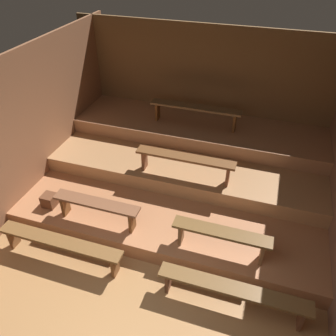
{
  "coord_description": "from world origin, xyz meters",
  "views": [
    {
      "loc": [
        1.35,
        -1.88,
        4.43
      ],
      "look_at": [
        -0.24,
        3.02,
        0.64
      ],
      "focal_mm": 36.2,
      "sensor_mm": 36.0,
      "label": 1
    }
  ],
  "objects_px": {
    "wooden_crate_lower": "(49,200)",
    "bench_floor_right": "(233,291)",
    "bench_lower_left": "(97,206)",
    "bench_floor_left": "(60,243)",
    "bench_upper_center": "(195,110)",
    "bench_middle_center": "(185,160)",
    "bench_lower_right": "(221,235)"
  },
  "relations": [
    {
      "from": "bench_floor_left",
      "to": "bench_lower_right",
      "type": "height_order",
      "value": "bench_lower_right"
    },
    {
      "from": "bench_floor_right",
      "to": "bench_upper_center",
      "type": "height_order",
      "value": "bench_upper_center"
    },
    {
      "from": "bench_lower_left",
      "to": "bench_middle_center",
      "type": "distance_m",
      "value": 1.75
    },
    {
      "from": "bench_middle_center",
      "to": "bench_floor_left",
      "type": "bearing_deg",
      "value": -126.17
    },
    {
      "from": "bench_floor_right",
      "to": "bench_middle_center",
      "type": "bearing_deg",
      "value": 122.19
    },
    {
      "from": "bench_floor_right",
      "to": "bench_lower_right",
      "type": "distance_m",
      "value": 0.8
    },
    {
      "from": "bench_lower_right",
      "to": "bench_upper_center",
      "type": "distance_m",
      "value": 3.0
    },
    {
      "from": "bench_floor_left",
      "to": "bench_upper_center",
      "type": "bearing_deg",
      "value": 69.59
    },
    {
      "from": "bench_floor_left",
      "to": "bench_lower_right",
      "type": "distance_m",
      "value": 2.5
    },
    {
      "from": "bench_upper_center",
      "to": "bench_floor_left",
      "type": "bearing_deg",
      "value": -110.41
    },
    {
      "from": "bench_upper_center",
      "to": "wooden_crate_lower",
      "type": "height_order",
      "value": "bench_upper_center"
    },
    {
      "from": "bench_lower_left",
      "to": "bench_upper_center",
      "type": "height_order",
      "value": "bench_upper_center"
    },
    {
      "from": "bench_middle_center",
      "to": "bench_lower_right",
      "type": "bearing_deg",
      "value": -54.25
    },
    {
      "from": "bench_upper_center",
      "to": "wooden_crate_lower",
      "type": "xyz_separation_m",
      "value": [
        -1.96,
        -2.63,
        -0.82
      ]
    },
    {
      "from": "bench_floor_left",
      "to": "bench_lower_left",
      "type": "xyz_separation_m",
      "value": [
        0.31,
        0.69,
        0.28
      ]
    },
    {
      "from": "bench_floor_right",
      "to": "bench_lower_left",
      "type": "xyz_separation_m",
      "value": [
        -2.39,
        0.69,
        0.28
      ]
    },
    {
      "from": "bench_lower_left",
      "to": "bench_lower_right",
      "type": "distance_m",
      "value": 2.07
    },
    {
      "from": "wooden_crate_lower",
      "to": "bench_floor_right",
      "type": "bearing_deg",
      "value": -12.8
    },
    {
      "from": "bench_floor_right",
      "to": "bench_lower_left",
      "type": "height_order",
      "value": "bench_lower_left"
    },
    {
      "from": "bench_floor_left",
      "to": "bench_upper_center",
      "type": "relative_size",
      "value": 1.09
    },
    {
      "from": "bench_floor_left",
      "to": "wooden_crate_lower",
      "type": "bearing_deg",
      "value": 132.08
    },
    {
      "from": "bench_floor_left",
      "to": "bench_middle_center",
      "type": "bearing_deg",
      "value": 53.83
    },
    {
      "from": "bench_lower_left",
      "to": "wooden_crate_lower",
      "type": "relative_size",
      "value": 6.43
    },
    {
      "from": "bench_lower_left",
      "to": "bench_middle_center",
      "type": "bearing_deg",
      "value": 48.81
    },
    {
      "from": "bench_floor_right",
      "to": "bench_lower_right",
      "type": "bearing_deg",
      "value": 114.64
    },
    {
      "from": "bench_floor_right",
      "to": "bench_upper_center",
      "type": "xyz_separation_m",
      "value": [
        -1.44,
        3.4,
        0.88
      ]
    },
    {
      "from": "bench_floor_right",
      "to": "bench_upper_center",
      "type": "distance_m",
      "value": 3.79
    },
    {
      "from": "bench_lower_right",
      "to": "bench_upper_center",
      "type": "xyz_separation_m",
      "value": [
        -1.12,
        2.71,
        0.6
      ]
    },
    {
      "from": "wooden_crate_lower",
      "to": "bench_upper_center",
      "type": "bearing_deg",
      "value": 53.26
    },
    {
      "from": "bench_floor_right",
      "to": "bench_lower_left",
      "type": "relative_size",
      "value": 1.41
    },
    {
      "from": "bench_middle_center",
      "to": "bench_upper_center",
      "type": "relative_size",
      "value": 0.95
    },
    {
      "from": "bench_floor_left",
      "to": "bench_lower_right",
      "type": "xyz_separation_m",
      "value": [
        2.39,
        0.69,
        0.28
      ]
    }
  ]
}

